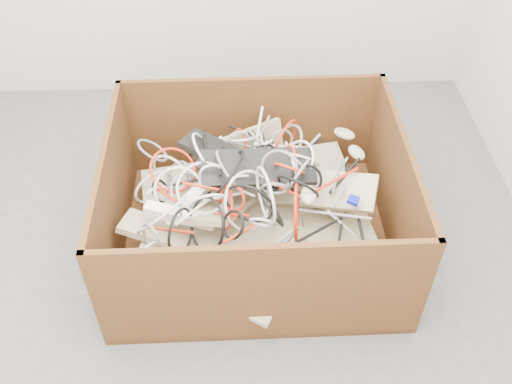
{
  "coord_description": "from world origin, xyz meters",
  "views": [
    {
      "loc": [
        0.13,
        -1.55,
        2.05
      ],
      "look_at": [
        0.21,
        0.25,
        0.3
      ],
      "focal_mm": 40.94,
      "sensor_mm": 36.0,
      "label": 1
    }
  ],
  "objects_px": {
    "cardboard_box": "(252,221)",
    "power_strip_right": "(180,215)",
    "power_strip_left": "(190,200)",
    "vga_plug": "(353,200)"
  },
  "relations": [
    {
      "from": "power_strip_left",
      "to": "vga_plug",
      "type": "relative_size",
      "value": 6.11
    },
    {
      "from": "cardboard_box",
      "to": "vga_plug",
      "type": "relative_size",
      "value": 27.58
    },
    {
      "from": "power_strip_right",
      "to": "vga_plug",
      "type": "relative_size",
      "value": 6.42
    },
    {
      "from": "power_strip_right",
      "to": "power_strip_left",
      "type": "bearing_deg",
      "value": 74.9
    },
    {
      "from": "cardboard_box",
      "to": "power_strip_right",
      "type": "distance_m",
      "value": 0.39
    },
    {
      "from": "vga_plug",
      "to": "power_strip_right",
      "type": "bearing_deg",
      "value": -151.3
    },
    {
      "from": "power_strip_left",
      "to": "power_strip_right",
      "type": "xyz_separation_m",
      "value": [
        -0.04,
        -0.08,
        -0.0
      ]
    },
    {
      "from": "vga_plug",
      "to": "power_strip_left",
      "type": "bearing_deg",
      "value": -157.88
    },
    {
      "from": "cardboard_box",
      "to": "power_strip_left",
      "type": "relative_size",
      "value": 4.51
    },
    {
      "from": "cardboard_box",
      "to": "power_strip_left",
      "type": "xyz_separation_m",
      "value": [
        -0.26,
        -0.07,
        0.22
      ]
    }
  ]
}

